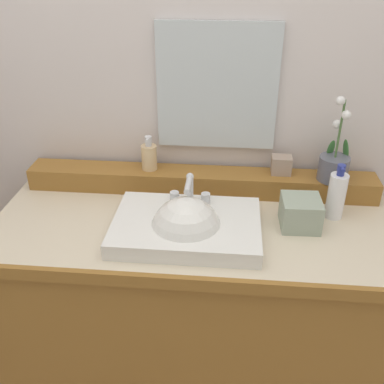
% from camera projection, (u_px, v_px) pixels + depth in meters
% --- Properties ---
extents(wall_back, '(3.24, 0.20, 2.66)m').
position_uv_depth(wall_back, '(205.00, 54.00, 1.67)').
color(wall_back, silver).
rests_on(wall_back, ground).
extents(vanity_cabinet, '(1.42, 0.61, 0.85)m').
position_uv_depth(vanity_cabinet, '(195.00, 311.00, 1.76)').
color(vanity_cabinet, olive).
rests_on(vanity_cabinet, ground).
extents(back_ledge, '(1.34, 0.12, 0.08)m').
position_uv_depth(back_ledge, '(200.00, 181.00, 1.73)').
color(back_ledge, olive).
rests_on(back_ledge, vanity_cabinet).
extents(sink_basin, '(0.49, 0.34, 0.27)m').
position_uv_depth(sink_basin, '(186.00, 229.00, 1.47)').
color(sink_basin, white).
rests_on(sink_basin, vanity_cabinet).
extents(potted_plant, '(0.11, 0.11, 0.32)m').
position_uv_depth(potted_plant, '(334.00, 163.00, 1.62)').
color(potted_plant, slate).
rests_on(potted_plant, back_ledge).
extents(soap_dispenser, '(0.06, 0.06, 0.14)m').
position_uv_depth(soap_dispenser, '(149.00, 156.00, 1.71)').
color(soap_dispenser, '#D7B685').
rests_on(soap_dispenser, back_ledge).
extents(trinket_box, '(0.07, 0.06, 0.07)m').
position_uv_depth(trinket_box, '(281.00, 165.00, 1.68)').
color(trinket_box, tan).
rests_on(trinket_box, back_ledge).
extents(lotion_bottle, '(0.06, 0.07, 0.20)m').
position_uv_depth(lotion_bottle, '(337.00, 195.00, 1.54)').
color(lotion_bottle, white).
rests_on(lotion_bottle, vanity_cabinet).
extents(tissue_box, '(0.13, 0.13, 0.10)m').
position_uv_depth(tissue_box, '(300.00, 213.00, 1.51)').
color(tissue_box, '#93A18D').
rests_on(tissue_box, vanity_cabinet).
extents(mirror, '(0.44, 0.02, 0.46)m').
position_uv_depth(mirror, '(217.00, 87.00, 1.61)').
color(mirror, silver).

